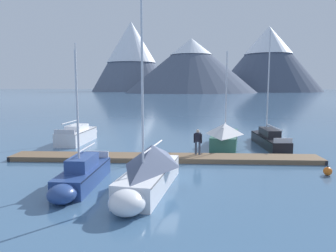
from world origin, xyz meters
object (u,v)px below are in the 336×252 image
(sailboat_nearest_berth, at_px, (79,134))
(sailboat_far_berth, at_px, (268,138))
(sailboat_mid_dock_port, at_px, (149,170))
(sailboat_second_berth, at_px, (81,175))
(sailboat_mid_dock_starboard, at_px, (225,135))
(mooring_buoy_channel_marker, at_px, (328,171))
(person_on_dock, at_px, (198,140))

(sailboat_nearest_berth, distance_m, sailboat_far_berth, 15.99)
(sailboat_mid_dock_port, bearing_deg, sailboat_far_berth, 57.72)
(sailboat_second_berth, xyz_separation_m, sailboat_mid_dock_port, (3.36, -0.06, 0.40))
(sailboat_mid_dock_starboard, bearing_deg, mooring_buoy_channel_marker, -57.92)
(sailboat_nearest_berth, distance_m, sailboat_second_berth, 12.93)
(sailboat_nearest_berth, bearing_deg, sailboat_mid_dock_starboard, -1.83)
(sailboat_second_berth, xyz_separation_m, sailboat_mid_dock_starboard, (7.54, 11.54, 0.32))
(sailboat_nearest_berth, distance_m, sailboat_mid_dock_starboard, 12.51)
(sailboat_mid_dock_port, bearing_deg, person_on_dock, 72.35)
(sailboat_mid_dock_port, height_order, person_on_dock, sailboat_mid_dock_port)
(sailboat_nearest_berth, height_order, sailboat_mid_dock_starboard, sailboat_nearest_berth)
(person_on_dock, bearing_deg, sailboat_nearest_berth, 152.58)
(sailboat_far_berth, height_order, mooring_buoy_channel_marker, sailboat_far_berth)
(sailboat_mid_dock_starboard, height_order, mooring_buoy_channel_marker, sailboat_mid_dock_starboard)
(sailboat_second_berth, bearing_deg, sailboat_mid_dock_starboard, 56.83)
(sailboat_second_berth, distance_m, sailboat_far_berth, 16.36)
(sailboat_far_berth, bearing_deg, person_on_dock, -135.11)
(sailboat_nearest_berth, bearing_deg, sailboat_second_berth, -67.44)
(sailboat_nearest_berth, xyz_separation_m, sailboat_mid_dock_port, (8.32, -11.99, 0.32))
(sailboat_nearest_berth, distance_m, sailboat_mid_dock_port, 14.60)
(sailboat_nearest_berth, distance_m, person_on_dock, 11.75)
(sailboat_second_berth, bearing_deg, mooring_buoy_channel_marker, 15.33)
(sailboat_far_berth, bearing_deg, sailboat_nearest_berth, -179.47)
(person_on_dock, relative_size, mooring_buoy_channel_marker, 3.11)
(sailboat_nearest_berth, height_order, mooring_buoy_channel_marker, sailboat_nearest_berth)
(sailboat_far_berth, relative_size, mooring_buoy_channel_marker, 17.06)
(sailboat_nearest_berth, relative_size, person_on_dock, 4.96)
(sailboat_nearest_berth, height_order, sailboat_far_berth, sailboat_far_berth)
(sailboat_mid_dock_starboard, relative_size, mooring_buoy_channel_marker, 13.90)
(sailboat_second_berth, bearing_deg, sailboat_nearest_berth, 112.56)
(sailboat_nearest_berth, bearing_deg, person_on_dock, -27.42)
(sailboat_mid_dock_port, height_order, sailboat_far_berth, sailboat_far_berth)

